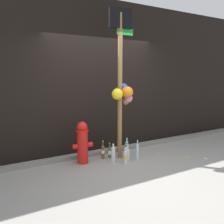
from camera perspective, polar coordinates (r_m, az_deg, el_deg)
ground_plane at (r=4.23m, az=4.77°, el=-14.17°), size 14.00×14.00×0.00m
building_wall at (r=5.03m, az=-3.15°, el=9.03°), size 10.00×0.20×3.31m
curb_strip at (r=4.95m, az=-1.00°, el=-10.04°), size 8.00×0.12×0.08m
memorial_post at (r=4.39m, az=2.54°, el=7.92°), size 0.53×0.52×2.93m
fire_hydrant at (r=4.33m, az=-7.65°, el=-7.76°), size 0.40×0.24×0.82m
bottle_0 at (r=4.60m, az=6.57°, el=-9.91°), size 0.06×0.06×0.41m
bottle_1 at (r=4.64m, az=-0.60°, el=-10.29°), size 0.06×0.06×0.32m
bottle_2 at (r=4.37m, az=3.52°, el=-11.35°), size 0.08×0.08×0.35m
bottle_3 at (r=4.42m, az=0.33°, el=-10.69°), size 0.08×0.08×0.39m
bottle_4 at (r=4.50m, az=4.15°, el=-10.81°), size 0.07×0.07×0.36m
bottle_5 at (r=4.81m, az=3.84°, el=-9.10°), size 0.07×0.07×0.37m
bottle_6 at (r=4.60m, az=-2.36°, el=-10.14°), size 0.07×0.07×0.37m
bottle_7 at (r=4.83m, az=1.78°, el=-8.89°), size 0.07×0.07×0.41m
bottle_8 at (r=4.60m, az=3.50°, el=-10.48°), size 0.06×0.06×0.30m
litter_0 at (r=5.02m, az=23.07°, el=-10.99°), size 0.07×0.09×0.01m
litter_1 at (r=5.02m, az=11.85°, el=-10.41°), size 0.12×0.08×0.01m
litter_2 at (r=4.96m, az=18.82°, el=-10.96°), size 0.12×0.13×0.01m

